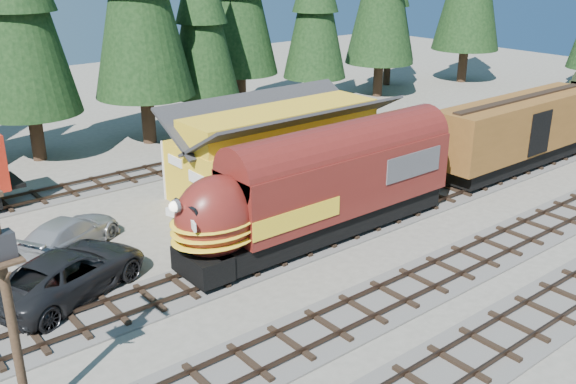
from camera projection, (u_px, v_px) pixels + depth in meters
ground at (423, 251)px, 29.87m from camera, size 120.00×120.00×0.00m
track_siding at (479, 182)px, 38.64m from camera, size 68.00×3.20×0.33m
track_main_south at (574, 211)px, 34.29m from camera, size 68.00×3.20×0.33m
track_spur at (66, 192)px, 37.00m from camera, size 32.00×3.20×0.33m
depot at (282, 141)px, 36.43m from camera, size 12.80×7.00×5.30m
locomotive at (315, 194)px, 29.98m from camera, size 15.55×3.09×4.23m
boxcar at (518, 131)px, 39.88m from camera, size 13.61×2.92×4.28m
utility_pole at (6, 285)px, 17.42m from camera, size 1.05×1.99×8.13m
pickup_truck_a at (69, 273)px, 25.87m from camera, size 7.56×5.54×1.91m
pickup_truck_b at (69, 234)px, 29.74m from camera, size 5.98×4.64×1.62m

